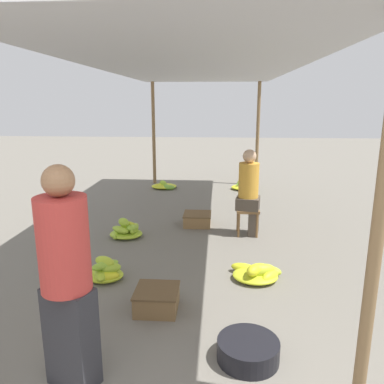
{
  "coord_description": "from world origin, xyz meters",
  "views": [
    {
      "loc": [
        0.33,
        -1.82,
        1.98
      ],
      "look_at": [
        0.0,
        2.83,
        0.86
      ],
      "focal_mm": 35.0,
      "sensor_mm": 36.0,
      "label": 1
    }
  ],
  "objects": [
    {
      "name": "banana_pile_right_0",
      "position": [
        0.81,
        2.18,
        0.08
      ],
      "size": [
        0.63,
        0.51,
        0.22
      ],
      "color": "#AECA2D",
      "rests_on": "ground"
    },
    {
      "name": "vendor_foreground",
      "position": [
        -0.68,
        0.44,
        0.83
      ],
      "size": [
        0.44,
        0.44,
        1.6
      ],
      "color": "#2D2D33",
      "rests_on": "ground"
    },
    {
      "name": "vendor_seated",
      "position": [
        0.81,
        3.68,
        0.68
      ],
      "size": [
        0.4,
        0.4,
        1.31
      ],
      "color": "#4C4238",
      "rests_on": "ground"
    },
    {
      "name": "crate_mid",
      "position": [
        0.0,
        4.07,
        0.1
      ],
      "size": [
        0.45,
        0.45,
        0.2
      ],
      "color": "olive",
      "rests_on": "ground"
    },
    {
      "name": "canopy_post_back_left",
      "position": [
        -1.26,
        7.3,
        1.23
      ],
      "size": [
        0.08,
        0.08,
        2.46
      ],
      "primitive_type": "cylinder",
      "color": "olive",
      "rests_on": "ground"
    },
    {
      "name": "canopy_post_back_right",
      "position": [
        1.26,
        7.3,
        1.23
      ],
      "size": [
        0.08,
        0.08,
        2.46
      ],
      "primitive_type": "cylinder",
      "color": "olive",
      "rests_on": "ground"
    },
    {
      "name": "crate_near",
      "position": [
        -0.25,
        1.45,
        0.11
      ],
      "size": [
        0.42,
        0.42,
        0.22
      ],
      "color": "brown",
      "rests_on": "ground"
    },
    {
      "name": "banana_pile_left_0",
      "position": [
        -0.94,
        2.04,
        0.11
      ],
      "size": [
        0.42,
        0.45,
        0.27
      ],
      "color": "#AAC82E",
      "rests_on": "ground"
    },
    {
      "name": "canopy_post_front_right",
      "position": [
        1.26,
        0.3,
        1.23
      ],
      "size": [
        0.08,
        0.08,
        2.46
      ],
      "primitive_type": "cylinder",
      "color": "olive",
      "rests_on": "ground"
    },
    {
      "name": "basin_black",
      "position": [
        0.59,
        0.77,
        0.08
      ],
      "size": [
        0.49,
        0.49,
        0.17
      ],
      "color": "black",
      "rests_on": "ground"
    },
    {
      "name": "canopy_tarp",
      "position": [
        0.0,
        3.8,
        2.48
      ],
      "size": [
        2.92,
        7.4,
        0.04
      ],
      "primitive_type": "cube",
      "color": "#B2B2B7",
      "rests_on": "canopy_post_front_left"
    },
    {
      "name": "banana_pile_right_1",
      "position": [
        0.91,
        6.76,
        0.08
      ],
      "size": [
        0.58,
        0.61,
        0.26
      ],
      "color": "#AFCA2D",
      "rests_on": "ground"
    },
    {
      "name": "banana_pile_left_1",
      "position": [
        -1.04,
        3.42,
        0.1
      ],
      "size": [
        0.49,
        0.44,
        0.29
      ],
      "color": "#91BE32",
      "rests_on": "ground"
    },
    {
      "name": "banana_pile_left_2",
      "position": [
        -0.94,
        6.72,
        0.06
      ],
      "size": [
        0.59,
        0.54,
        0.19
      ],
      "color": "#97C131",
      "rests_on": "ground"
    },
    {
      "name": "stool",
      "position": [
        0.79,
        3.68,
        0.33
      ],
      "size": [
        0.34,
        0.34,
        0.41
      ],
      "color": "brown",
      "rests_on": "ground"
    }
  ]
}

